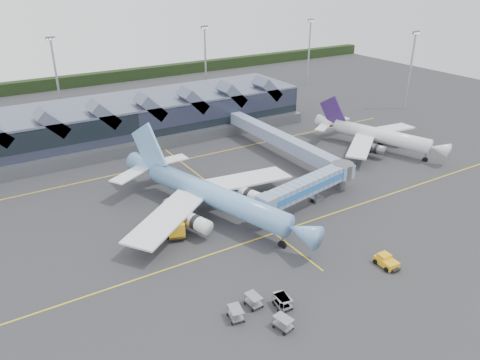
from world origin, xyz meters
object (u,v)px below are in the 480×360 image
jet_bridge (314,184)px  regional_jet (376,135)px  main_airliner (209,194)px  fuel_truck (173,217)px  pushback_tug (386,261)px

jet_bridge → regional_jet: bearing=13.5°
jet_bridge → main_airliner: bearing=150.7°
jet_bridge → fuel_truck: (-25.21, 5.23, -1.89)m
jet_bridge → pushback_tug: (-3.59, -20.74, -3.06)m
main_airliner → jet_bridge: size_ratio=1.76×
pushback_tug → regional_jet: bearing=48.6°
main_airliner → regional_jet: size_ratio=1.33×
main_airliner → fuel_truck: (-7.17, -0.76, -2.11)m
regional_jet → jet_bridge: 32.88m
jet_bridge → fuel_truck: size_ratio=2.33×
jet_bridge → pushback_tug: 21.27m
main_airliner → fuel_truck: 7.51m
regional_jet → pushback_tug: 48.07m
main_airliner → regional_jet: main_airliner is taller
regional_jet → pushback_tug: size_ratio=8.20×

